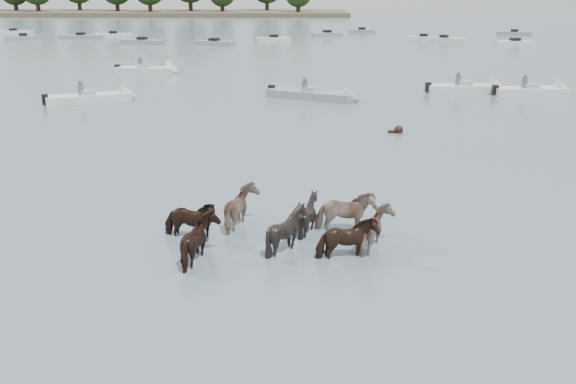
{
  "coord_description": "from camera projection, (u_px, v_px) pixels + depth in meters",
  "views": [
    {
      "loc": [
        -1.25,
        -14.57,
        6.58
      ],
      "look_at": [
        -1.59,
        2.41,
        1.1
      ],
      "focal_mm": 39.66,
      "sensor_mm": 36.0,
      "label": 1
    }
  ],
  "objects": [
    {
      "name": "shoreline",
      "position": [
        28.0,
        13.0,
        159.76
      ],
      "size": [
        160.0,
        30.0,
        1.0
      ],
      "primitive_type": "cube",
      "color": "#4C4233",
      "rests_on": "ground"
    },
    {
      "name": "motorboat_d",
      "position": [
        541.0,
        91.0,
        40.77
      ],
      "size": [
        5.23,
        1.96,
        1.92
      ],
      "rotation": [
        0.0,
        0.0,
        0.07
      ],
      "color": "silver",
      "rests_on": "ground"
    },
    {
      "name": "motorboat_c",
      "position": [
        475.0,
        88.0,
        41.9
      ],
      "size": [
        5.43,
        1.96,
        1.92
      ],
      "rotation": [
        0.0,
        0.0,
        0.07
      ],
      "color": "silver",
      "rests_on": "ground"
    },
    {
      "name": "motorboat_a",
      "position": [
        101.0,
        98.0,
        38.39
      ],
      "size": [
        5.5,
        3.72,
        1.92
      ],
      "rotation": [
        0.0,
        0.0,
        0.44
      ],
      "color": "silver",
      "rests_on": "ground"
    },
    {
      "name": "motorboat_b",
      "position": [
        323.0,
        96.0,
        39.02
      ],
      "size": [
        6.12,
        4.14,
        1.92
      ],
      "rotation": [
        0.0,
        0.0,
        -0.47
      ],
      "color": "gray",
      "rests_on": "ground"
    },
    {
      "name": "pony_herd",
      "position": [
        284.0,
        227.0,
        17.1
      ],
      "size": [
        6.53,
        4.11,
        1.41
      ],
      "color": "black",
      "rests_on": "ground"
    },
    {
      "name": "ground",
      "position": [
        350.0,
        264.0,
        15.86
      ],
      "size": [
        400.0,
        400.0,
        0.0
      ],
      "primitive_type": "plane",
      "color": "#4B5D6C",
      "rests_on": "ground"
    },
    {
      "name": "motorboat_f",
      "position": [
        154.0,
        70.0,
        51.02
      ],
      "size": [
        5.41,
        2.2,
        1.92
      ],
      "rotation": [
        0.0,
        0.0,
        -0.12
      ],
      "color": "silver",
      "rests_on": "ground"
    },
    {
      "name": "swimming_pony",
      "position": [
        397.0,
        131.0,
        30.15
      ],
      "size": [
        0.72,
        0.44,
        0.44
      ],
      "color": "black",
      "rests_on": "ground"
    },
    {
      "name": "distant_flotilla",
      "position": [
        305.0,
        37.0,
        84.91
      ],
      "size": [
        107.97,
        24.52,
        0.93
      ],
      "color": "silver",
      "rests_on": "ground"
    }
  ]
}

